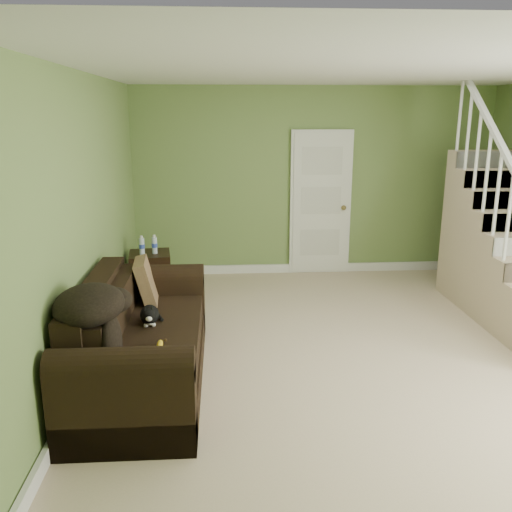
{
  "coord_description": "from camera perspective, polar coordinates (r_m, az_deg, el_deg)",
  "views": [
    {
      "loc": [
        -1.29,
        -4.77,
        2.25
      ],
      "look_at": [
        -0.97,
        0.29,
        0.9
      ],
      "focal_mm": 38.0,
      "sensor_mm": 36.0,
      "label": 1
    }
  ],
  "objects": [
    {
      "name": "floor",
      "position": [
        5.43,
        10.6,
        -9.85
      ],
      "size": [
        5.0,
        5.5,
        0.01
      ],
      "primitive_type": "cube",
      "color": "#C0AB8A",
      "rests_on": "ground"
    },
    {
      "name": "ceiling",
      "position": [
        4.95,
        12.1,
        18.66
      ],
      "size": [
        5.0,
        5.5,
        0.01
      ],
      "primitive_type": "cube",
      "color": "white",
      "rests_on": "wall_back"
    },
    {
      "name": "wall_back",
      "position": [
        7.69,
        6.08,
        7.74
      ],
      "size": [
        5.0,
        0.04,
        2.6
      ],
      "primitive_type": "cube",
      "color": "#6F8D4C",
      "rests_on": "floor"
    },
    {
      "name": "wall_left",
      "position": [
        5.01,
        -17.6,
        3.28
      ],
      "size": [
        0.04,
        5.5,
        2.6
      ],
      "primitive_type": "cube",
      "color": "#6F8D4C",
      "rests_on": "floor"
    },
    {
      "name": "baseboard_back",
      "position": [
        7.91,
        5.87,
        -1.24
      ],
      "size": [
        5.0,
        0.04,
        0.12
      ],
      "primitive_type": "cube",
      "color": "white",
      "rests_on": "floor"
    },
    {
      "name": "baseboard_left",
      "position": [
        5.38,
        -16.24,
        -9.76
      ],
      "size": [
        0.04,
        5.5,
        0.12
      ],
      "primitive_type": "cube",
      "color": "white",
      "rests_on": "floor"
    },
    {
      "name": "door",
      "position": [
        7.7,
        6.82,
        5.52
      ],
      "size": [
        0.86,
        0.12,
        2.02
      ],
      "color": "white",
      "rests_on": "floor"
    },
    {
      "name": "staircase",
      "position": [
        6.8,
        25.35,
        -0.23
      ],
      "size": [
        1.0,
        2.51,
        2.82
      ],
      "color": "#C0AB8A",
      "rests_on": "floor"
    },
    {
      "name": "sofa",
      "position": [
        4.76,
        -12.3,
        -9.13
      ],
      "size": [
        0.97,
        2.24,
        0.89
      ],
      "color": "black",
      "rests_on": "floor"
    },
    {
      "name": "side_table",
      "position": [
        6.8,
        -11.04,
        -2.02
      ],
      "size": [
        0.54,
        0.54,
        0.82
      ],
      "rotation": [
        0.0,
        0.0,
        0.12
      ],
      "color": "black",
      "rests_on": "floor"
    },
    {
      "name": "cat",
      "position": [
        4.77,
        -11.17,
        -6.12
      ],
      "size": [
        0.22,
        0.43,
        0.21
      ],
      "rotation": [
        0.0,
        0.0,
        0.11
      ],
      "color": "black",
      "rests_on": "sofa"
    },
    {
      "name": "banana",
      "position": [
        4.31,
        -10.1,
        -9.22
      ],
      "size": [
        0.05,
        0.18,
        0.05
      ],
      "primitive_type": "ellipsoid",
      "rotation": [
        0.0,
        0.0,
        0.02
      ],
      "color": "yellow",
      "rests_on": "sofa"
    },
    {
      "name": "throw_pillow",
      "position": [
        5.31,
        -11.48,
        -2.66
      ],
      "size": [
        0.25,
        0.45,
        0.45
      ],
      "primitive_type": "cube",
      "rotation": [
        0.0,
        -0.24,
        0.08
      ],
      "color": "#472C1C",
      "rests_on": "sofa"
    },
    {
      "name": "throw_blanket",
      "position": [
        4.07,
        -17.16,
        -4.91
      ],
      "size": [
        0.53,
        0.67,
        0.27
      ],
      "primitive_type": "ellipsoid",
      "rotation": [
        0.0,
        0.0,
        -0.06
      ],
      "color": "black",
      "rests_on": "sofa"
    }
  ]
}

